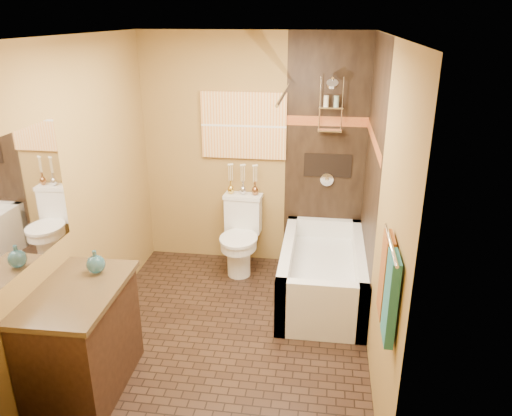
% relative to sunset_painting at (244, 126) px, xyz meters
% --- Properties ---
extents(floor, '(3.00, 3.00, 0.00)m').
position_rel_sunset_painting_xyz_m(floor, '(0.09, -1.48, -1.55)').
color(floor, black).
rests_on(floor, ground).
extents(wall_left, '(0.02, 3.00, 2.50)m').
position_rel_sunset_painting_xyz_m(wall_left, '(-1.11, -1.48, -0.30)').
color(wall_left, olive).
rests_on(wall_left, floor).
extents(wall_right, '(0.02, 3.00, 2.50)m').
position_rel_sunset_painting_xyz_m(wall_right, '(1.29, -1.48, -0.30)').
color(wall_right, olive).
rests_on(wall_right, floor).
extents(wall_back, '(2.40, 0.02, 2.50)m').
position_rel_sunset_painting_xyz_m(wall_back, '(0.09, 0.02, -0.30)').
color(wall_back, olive).
rests_on(wall_back, floor).
extents(wall_front, '(2.40, 0.02, 2.50)m').
position_rel_sunset_painting_xyz_m(wall_front, '(0.09, -2.98, -0.30)').
color(wall_front, olive).
rests_on(wall_front, floor).
extents(ceiling, '(3.00, 3.00, 0.00)m').
position_rel_sunset_painting_xyz_m(ceiling, '(0.09, -1.48, 0.95)').
color(ceiling, silver).
rests_on(ceiling, wall_back).
extents(alcove_tile_back, '(0.85, 0.01, 2.50)m').
position_rel_sunset_painting_xyz_m(alcove_tile_back, '(0.87, 0.01, -0.30)').
color(alcove_tile_back, black).
rests_on(alcove_tile_back, wall_back).
extents(alcove_tile_right, '(0.01, 1.50, 2.50)m').
position_rel_sunset_painting_xyz_m(alcove_tile_right, '(1.28, -0.73, -0.30)').
color(alcove_tile_right, black).
rests_on(alcove_tile_right, wall_right).
extents(mosaic_band_back, '(0.85, 0.01, 0.10)m').
position_rel_sunset_painting_xyz_m(mosaic_band_back, '(0.87, 0.00, 0.07)').
color(mosaic_band_back, '#99331B').
rests_on(mosaic_band_back, alcove_tile_back).
extents(mosaic_band_right, '(0.01, 1.50, 0.10)m').
position_rel_sunset_painting_xyz_m(mosaic_band_right, '(1.27, -0.73, 0.07)').
color(mosaic_band_right, '#99331B').
rests_on(mosaic_band_right, alcove_tile_right).
extents(alcove_niche, '(0.50, 0.01, 0.25)m').
position_rel_sunset_painting_xyz_m(alcove_niche, '(0.89, 0.01, -0.40)').
color(alcove_niche, black).
rests_on(alcove_niche, alcove_tile_back).
extents(shower_fixtures, '(0.24, 0.33, 1.16)m').
position_rel_sunset_painting_xyz_m(shower_fixtures, '(0.89, -0.10, 0.12)').
color(shower_fixtures, silver).
rests_on(shower_fixtures, floor).
extents(curtain_rod, '(0.03, 1.55, 0.03)m').
position_rel_sunset_painting_xyz_m(curtain_rod, '(0.49, -0.73, 0.47)').
color(curtain_rod, silver).
rests_on(curtain_rod, wall_back).
extents(towel_bar, '(0.02, 0.55, 0.02)m').
position_rel_sunset_painting_xyz_m(towel_bar, '(1.24, -2.53, -0.10)').
color(towel_bar, silver).
rests_on(towel_bar, wall_right).
extents(towel_teal, '(0.05, 0.22, 0.52)m').
position_rel_sunset_painting_xyz_m(towel_teal, '(1.25, -2.66, -0.37)').
color(towel_teal, '#216A6F').
rests_on(towel_teal, towel_bar).
extents(towel_rust, '(0.05, 0.22, 0.52)m').
position_rel_sunset_painting_xyz_m(towel_rust, '(1.25, -2.40, -0.37)').
color(towel_rust, brown).
rests_on(towel_rust, towel_bar).
extents(sunset_painting, '(0.90, 0.04, 0.70)m').
position_rel_sunset_painting_xyz_m(sunset_painting, '(0.00, 0.00, 0.00)').
color(sunset_painting, orange).
rests_on(sunset_painting, wall_back).
extents(vanity_mirror, '(0.01, 1.00, 0.90)m').
position_rel_sunset_painting_xyz_m(vanity_mirror, '(-1.09, -2.28, -0.05)').
color(vanity_mirror, white).
rests_on(vanity_mirror, wall_left).
extents(bathtub, '(0.80, 1.50, 0.55)m').
position_rel_sunset_painting_xyz_m(bathtub, '(0.89, -0.73, -1.33)').
color(bathtub, white).
rests_on(bathtub, floor).
extents(toilet, '(0.42, 0.62, 0.81)m').
position_rel_sunset_painting_xyz_m(toilet, '(0.00, -0.27, -1.14)').
color(toilet, white).
rests_on(toilet, floor).
extents(vanity, '(0.60, 0.97, 0.85)m').
position_rel_sunset_painting_xyz_m(vanity, '(-0.83, -2.28, -1.12)').
color(vanity, black).
rests_on(vanity, floor).
extents(teal_bottle, '(0.17, 0.17, 0.22)m').
position_rel_sunset_painting_xyz_m(teal_bottle, '(-0.78, -2.03, -0.61)').
color(teal_bottle, '#225766').
rests_on(teal_bottle, vanity).
extents(bud_vases, '(0.34, 0.07, 0.33)m').
position_rel_sunset_painting_xyz_m(bud_vases, '(0.00, -0.09, -0.56)').
color(bud_vases, gold).
rests_on(bud_vases, toilet).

